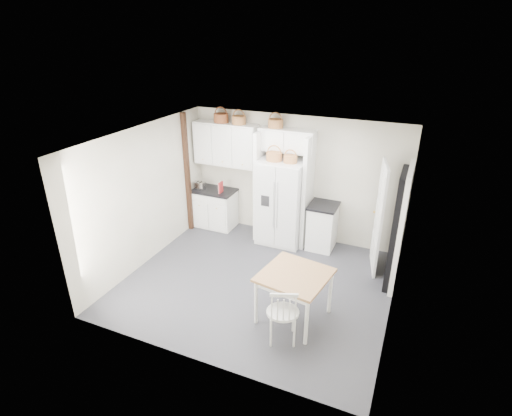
% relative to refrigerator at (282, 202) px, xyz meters
% --- Properties ---
extents(floor, '(4.50, 4.50, 0.00)m').
position_rel_refrigerator_xyz_m(floor, '(0.15, -1.63, -0.89)').
color(floor, '#39393D').
rests_on(floor, ground).
extents(ceiling, '(4.50, 4.50, 0.00)m').
position_rel_refrigerator_xyz_m(ceiling, '(0.15, -1.63, 1.71)').
color(ceiling, white).
rests_on(ceiling, wall_back).
extents(wall_back, '(4.50, 0.00, 4.50)m').
position_rel_refrigerator_xyz_m(wall_back, '(0.15, 0.37, 0.41)').
color(wall_back, '#B1AA97').
rests_on(wall_back, floor).
extents(wall_left, '(0.00, 4.00, 4.00)m').
position_rel_refrigerator_xyz_m(wall_left, '(-2.10, -1.63, 0.41)').
color(wall_left, '#B1AA97').
rests_on(wall_left, floor).
extents(wall_right, '(0.00, 4.00, 4.00)m').
position_rel_refrigerator_xyz_m(wall_right, '(2.40, -1.63, 0.41)').
color(wall_right, '#B1AA97').
rests_on(wall_right, floor).
extents(refrigerator, '(0.92, 0.74, 1.78)m').
position_rel_refrigerator_xyz_m(refrigerator, '(0.00, 0.00, 0.00)').
color(refrigerator, silver).
rests_on(refrigerator, floor).
extents(base_cab_left, '(0.90, 0.57, 0.83)m').
position_rel_refrigerator_xyz_m(base_cab_left, '(-1.62, 0.07, -0.47)').
color(base_cab_left, white).
rests_on(base_cab_left, floor).
extents(base_cab_right, '(0.52, 0.62, 0.91)m').
position_rel_refrigerator_xyz_m(base_cab_right, '(0.85, 0.07, -0.44)').
color(base_cab_right, white).
rests_on(base_cab_right, floor).
extents(dining_table, '(1.10, 1.10, 0.80)m').
position_rel_refrigerator_xyz_m(dining_table, '(1.03, -2.26, -0.49)').
color(dining_table, '#A06038').
rests_on(dining_table, floor).
extents(windsor_chair, '(0.59, 0.56, 0.95)m').
position_rel_refrigerator_xyz_m(windsor_chair, '(1.03, -2.77, -0.41)').
color(windsor_chair, white).
rests_on(windsor_chair, floor).
extents(counter_left, '(0.94, 0.61, 0.04)m').
position_rel_refrigerator_xyz_m(counter_left, '(-1.62, 0.07, -0.04)').
color(counter_left, black).
rests_on(counter_left, base_cab_left).
extents(counter_right, '(0.56, 0.66, 0.04)m').
position_rel_refrigerator_xyz_m(counter_right, '(0.85, 0.07, 0.04)').
color(counter_right, black).
rests_on(counter_right, base_cab_right).
extents(toaster, '(0.26, 0.16, 0.18)m').
position_rel_refrigerator_xyz_m(toaster, '(-1.92, -0.03, 0.07)').
color(toaster, silver).
rests_on(toaster, counter_left).
extents(cookbook_red, '(0.04, 0.16, 0.24)m').
position_rel_refrigerator_xyz_m(cookbook_red, '(-1.40, -0.01, 0.10)').
color(cookbook_red, maroon).
rests_on(cookbook_red, counter_left).
extents(cookbook_cream, '(0.06, 0.16, 0.23)m').
position_rel_refrigerator_xyz_m(cookbook_cream, '(-1.42, -0.01, 0.10)').
color(cookbook_cream, silver).
rests_on(cookbook_cream, counter_left).
extents(basket_upper_b, '(0.31, 0.31, 0.18)m').
position_rel_refrigerator_xyz_m(basket_upper_b, '(-1.45, 0.20, 1.55)').
color(basket_upper_b, brown).
rests_on(basket_upper_b, upper_cabinet).
extents(basket_upper_c, '(0.29, 0.29, 0.17)m').
position_rel_refrigerator_xyz_m(basket_upper_c, '(-1.04, 0.20, 1.54)').
color(basket_upper_c, '#A06A34').
rests_on(basket_upper_c, upper_cabinet).
extents(basket_bridge_a, '(0.30, 0.30, 0.17)m').
position_rel_refrigerator_xyz_m(basket_bridge_a, '(-0.25, 0.20, 1.54)').
color(basket_bridge_a, '#A06A34').
rests_on(basket_bridge_a, bridge_cabinet).
extents(basket_fridge_a, '(0.31, 0.31, 0.17)m').
position_rel_refrigerator_xyz_m(basket_fridge_a, '(-0.15, -0.10, 0.97)').
color(basket_fridge_a, '#A06A34').
rests_on(basket_fridge_a, refrigerator).
extents(basket_fridge_b, '(0.26, 0.26, 0.14)m').
position_rel_refrigerator_xyz_m(basket_fridge_b, '(0.18, -0.10, 0.96)').
color(basket_fridge_b, '#A06A34').
rests_on(basket_fridge_b, refrigerator).
extents(upper_cabinet, '(1.40, 0.34, 0.90)m').
position_rel_refrigerator_xyz_m(upper_cabinet, '(-1.35, 0.20, 1.01)').
color(upper_cabinet, white).
rests_on(upper_cabinet, wall_back).
extents(bridge_cabinet, '(1.12, 0.34, 0.45)m').
position_rel_refrigerator_xyz_m(bridge_cabinet, '(0.00, 0.20, 1.24)').
color(bridge_cabinet, white).
rests_on(bridge_cabinet, wall_back).
extents(fridge_panel_left, '(0.08, 0.60, 2.30)m').
position_rel_refrigerator_xyz_m(fridge_panel_left, '(-0.51, 0.07, 0.26)').
color(fridge_panel_left, white).
rests_on(fridge_panel_left, floor).
extents(fridge_panel_right, '(0.08, 0.60, 2.30)m').
position_rel_refrigerator_xyz_m(fridge_panel_right, '(0.51, 0.07, 0.26)').
color(fridge_panel_right, white).
rests_on(fridge_panel_right, floor).
extents(trim_post, '(0.09, 0.09, 2.60)m').
position_rel_refrigerator_xyz_m(trim_post, '(-2.05, -0.28, 0.41)').
color(trim_post, black).
rests_on(trim_post, floor).
extents(doorway_void, '(0.18, 0.85, 2.05)m').
position_rel_refrigerator_xyz_m(doorway_void, '(2.31, -0.63, 0.14)').
color(doorway_void, black).
rests_on(doorway_void, floor).
extents(door_slab, '(0.21, 0.79, 2.05)m').
position_rel_refrigerator_xyz_m(door_slab, '(1.95, -0.29, 0.14)').
color(door_slab, white).
rests_on(door_slab, floor).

